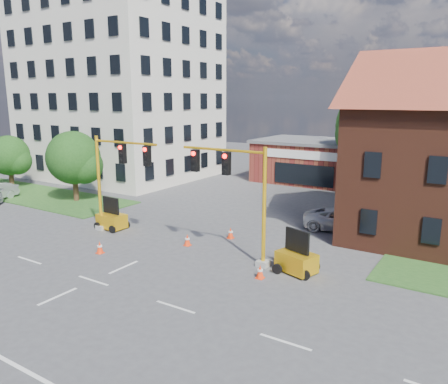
{
  "coord_description": "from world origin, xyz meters",
  "views": [
    {
      "loc": [
        15.7,
        -13.09,
        8.56
      ],
      "look_at": [
        1.07,
        10.0,
        2.63
      ],
      "focal_mm": 35.0,
      "sensor_mm": 36.0,
      "label": 1
    }
  ],
  "objects_px": {
    "signal_mast_west": "(116,174)",
    "signal_mast_east": "(236,189)",
    "pickup_white": "(343,220)",
    "trailer_east": "(297,260)",
    "trailer_west": "(112,220)"
  },
  "relations": [
    {
      "from": "pickup_white",
      "to": "signal_mast_east",
      "type": "bearing_deg",
      "value": 144.27
    },
    {
      "from": "signal_mast_east",
      "to": "trailer_east",
      "type": "bearing_deg",
      "value": 2.25
    },
    {
      "from": "trailer_east",
      "to": "signal_mast_west",
      "type": "bearing_deg",
      "value": -161.39
    },
    {
      "from": "trailer_east",
      "to": "signal_mast_east",
      "type": "bearing_deg",
      "value": -159.77
    },
    {
      "from": "trailer_west",
      "to": "pickup_white",
      "type": "relative_size",
      "value": 0.4
    },
    {
      "from": "signal_mast_east",
      "to": "pickup_white",
      "type": "height_order",
      "value": "signal_mast_east"
    },
    {
      "from": "signal_mast_east",
      "to": "trailer_east",
      "type": "relative_size",
      "value": 2.87
    },
    {
      "from": "signal_mast_west",
      "to": "signal_mast_east",
      "type": "relative_size",
      "value": 1.0
    },
    {
      "from": "signal_mast_west",
      "to": "trailer_west",
      "type": "bearing_deg",
      "value": 158.15
    },
    {
      "from": "signal_mast_east",
      "to": "pickup_white",
      "type": "bearing_deg",
      "value": 69.42
    },
    {
      "from": "signal_mast_east",
      "to": "pickup_white",
      "type": "xyz_separation_m",
      "value": [
        3.18,
        8.46,
        -3.21
      ]
    },
    {
      "from": "signal_mast_east",
      "to": "trailer_west",
      "type": "bearing_deg",
      "value": 177.29
    },
    {
      "from": "signal_mast_west",
      "to": "trailer_east",
      "type": "distance_m",
      "value": 12.58
    },
    {
      "from": "trailer_west",
      "to": "pickup_white",
      "type": "xyz_separation_m",
      "value": [
        13.05,
        7.99,
        0.07
      ]
    },
    {
      "from": "trailer_east",
      "to": "pickup_white",
      "type": "distance_m",
      "value": 8.33
    }
  ]
}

